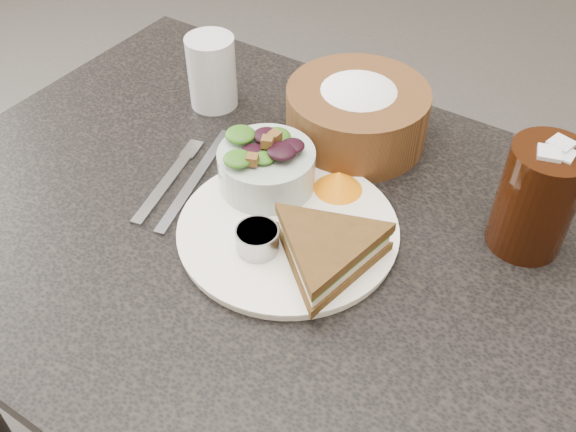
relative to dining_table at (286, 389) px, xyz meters
The scene contains 11 objects.
dining_table is the anchor object (origin of this frame).
dinner_plate 0.38m from the dining_table, 30.33° to the right, with size 0.27×0.27×0.01m, color white.
sandwich 0.42m from the dining_table, 22.05° to the right, with size 0.17×0.17×0.04m, color #513518, non-canonical shape.
salad_bowl 0.43m from the dining_table, 141.20° to the left, with size 0.13×0.13×0.07m, color #A6B9AF, non-canonical shape.
dressing_ramekin 0.41m from the dining_table, 92.33° to the right, with size 0.05×0.05×0.03m, color #939598.
orange_wedge 0.41m from the dining_table, 74.57° to the left, with size 0.07×0.07×0.03m, color orange.
fork 0.42m from the dining_table, behind, with size 0.02×0.16×0.00m, color #9B9EA1.
knife 0.41m from the dining_table, behind, with size 0.01×0.22×0.00m, color #9397A2.
bread_basket 0.48m from the dining_table, 94.41° to the left, with size 0.20×0.20×0.11m, color brown, non-canonical shape.
cola_glass 0.54m from the dining_table, 29.04° to the left, with size 0.09×0.09×0.15m, color black, non-canonical shape.
water_glass 0.52m from the dining_table, 144.72° to the left, with size 0.07×0.07×0.11m, color silver.
Camera 1 is at (0.31, -0.47, 1.32)m, focal length 40.00 mm.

